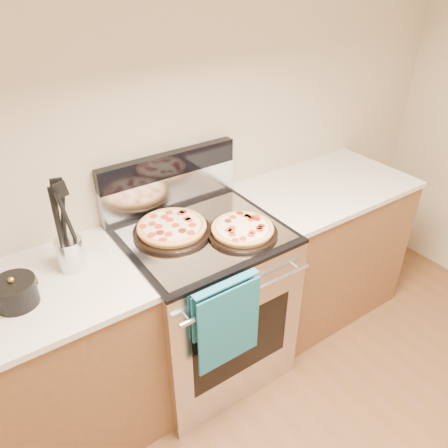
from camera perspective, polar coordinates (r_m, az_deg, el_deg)
wall_back at (r=2.20m, az=-8.11°, el=12.57°), size 4.00×0.00×4.00m
range_body at (r=2.40m, az=-2.52°, el=-10.46°), size 0.76×0.68×0.90m
oven_window at (r=2.21m, az=2.33°, el=-15.31°), size 0.56×0.01×0.40m
cooktop at (r=2.12m, az=-2.81°, el=-1.27°), size 0.76×0.68×0.02m
backsplash_lower at (r=2.30m, az=-7.01°, el=4.32°), size 0.76×0.06×0.18m
backsplash_upper at (r=2.24m, az=-7.26°, el=7.72°), size 0.76×0.06×0.12m
oven_handle at (r=1.94m, az=3.27°, el=-9.03°), size 0.70×0.03×0.03m
dish_towel at (r=1.96m, az=0.32°, el=-12.56°), size 0.32×0.05×0.42m
foil_sheet at (r=2.09m, az=-2.38°, el=-1.35°), size 0.70×0.55×0.01m
cabinet_left at (r=2.25m, az=-23.27°, el=-18.08°), size 1.00×0.62×0.88m
countertop_left at (r=1.94m, az=-26.13°, el=-9.27°), size 1.02×0.64×0.03m
cabinet_right at (r=2.88m, az=12.11°, el=-3.29°), size 1.00×0.62×0.88m
countertop_right at (r=2.65m, az=13.21°, el=4.76°), size 1.02×0.64×0.03m
pepperoni_pizza_back at (r=2.10m, az=-6.81°, el=-0.56°), size 0.44×0.44×0.05m
pepperoni_pizza_front at (r=2.08m, az=2.42°, el=-0.78°), size 0.39×0.39×0.04m
utensil_crock at (r=1.97m, az=-19.40°, el=-3.67°), size 0.15×0.15×0.14m
saucepan at (r=1.88m, az=-25.57°, el=-8.19°), size 0.20×0.20×0.10m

